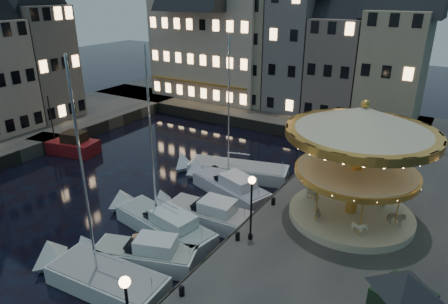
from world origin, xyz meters
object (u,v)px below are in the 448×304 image
Objects in this scene: motorboat_a at (99,277)px; motorboat_d at (203,213)px; bollard_c at (273,201)px; motorboat_c at (161,223)px; carousel at (360,143)px; ticket_kiosk at (403,295)px; bollard_b at (238,236)px; motorboat_e at (227,186)px; motorboat_f at (231,170)px; streetlamp_b at (251,199)px; motorboat_b at (139,255)px; bollard_d at (303,172)px; streetlamp_c at (327,133)px; red_fishing_boat at (65,145)px; bollard_a at (182,290)px.

motorboat_a reaches higher than motorboat_d.
bollard_c is 7.89m from motorboat_c.
carousel is 2.41× the size of ticket_kiosk.
bollard_b is 4.83m from motorboat_d.
motorboat_d and motorboat_e have the same top height.
motorboat_d is 0.56× the size of motorboat_f.
streetlamp_b is 7.51m from motorboat_b.
bollard_c is 0.08× the size of motorboat_d.
bollard_c is at bearing -90.00° from bollard_d.
streetlamp_c is 0.58× the size of motorboat_d.
streetlamp_c is at bearing 80.27° from bollard_d.
carousel is at bearing 49.87° from motorboat_a.
red_fishing_boat is (-19.32, 3.45, 0.06)m from motorboat_d.
motorboat_a is at bearing -130.47° from bollard_b.
motorboat_b is at bearing -89.08° from motorboat_e.
motorboat_e is (-0.17, 10.41, 0.00)m from motorboat_b.
motorboat_b is at bearing -118.86° from bollard_c.
motorboat_a is (-5.85, -20.15, -3.48)m from streetlamp_c.
motorboat_a is at bearing -106.18° from streetlamp_c.
bollard_a is 0.05× the size of motorboat_c.
motorboat_c is 3.13× the size of ticket_kiosk.
ticket_kiosk is at bearing 13.63° from motorboat_a.
bollard_d is at bearing 71.43° from motorboat_b.
motorboat_c is 18.61m from red_fishing_boat.
streetlamp_c reaches higher than motorboat_b.
bollard_d is at bearing 125.67° from ticket_kiosk.
red_fishing_boat reaches higher than bollard_b.
motorboat_b is 1.88× the size of ticket_kiosk.
carousel reaches higher than motorboat_b.
motorboat_a reaches higher than red_fishing_boat.
motorboat_a is at bearing -107.49° from bollard_d.
streetlamp_c reaches higher than bollard_c.
motorboat_d is at bearing 159.94° from ticket_kiosk.
ticket_kiosk reaches higher than bollard_c.
motorboat_a is (-5.25, -0.65, -1.06)m from bollard_a.
motorboat_e is 11.61m from carousel.
ticket_kiosk is (14.65, 3.55, 3.01)m from motorboat_a.
motorboat_d is 1.91× the size of ticket_kiosk.
bollard_d is 8.36m from carousel.
motorboat_e is 2.12× the size of ticket_kiosk.
motorboat_f is (-6.86, 9.31, -3.49)m from streetlamp_b.
ticket_kiosk is at bearing -62.06° from streetlamp_c.
motorboat_e is (-4.90, 12.33, -0.96)m from bollard_a.
streetlamp_b is 2.54m from bollard_b.
streetlamp_b is 0.58× the size of motorboat_d.
ticket_kiosk is (9.40, -7.60, 1.95)m from bollard_c.
ticket_kiosk reaches higher than bollard_a.
bollard_c is at bearing -93.81° from streetlamp_c.
ticket_kiosk is at bearing -38.39° from motorboat_f.
motorboat_e reaches higher than bollard_d.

